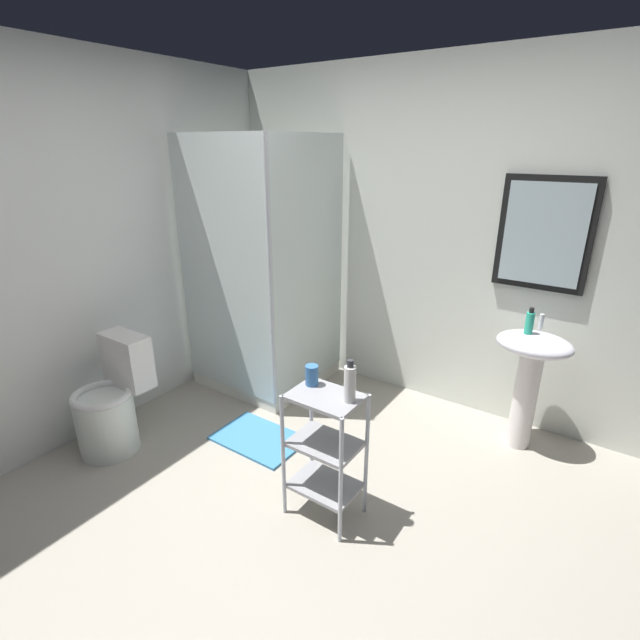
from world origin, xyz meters
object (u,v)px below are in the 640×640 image
(storage_cart, at_px, (325,446))
(hand_soap_bottle, at_px, (530,322))
(pedestal_sink, at_px, (530,368))
(toilet, at_px, (112,405))
(rinse_cup, at_px, (312,375))
(shower_stall, at_px, (268,334))
(bath_mat, at_px, (259,438))
(lotion_bottle_white, at_px, (350,383))

(storage_cart, distance_m, hand_soap_bottle, 1.50)
(pedestal_sink, distance_m, toilet, 2.74)
(toilet, distance_m, storage_cart, 1.53)
(hand_soap_bottle, bearing_deg, rinse_cup, -123.99)
(shower_stall, bearing_deg, storage_cart, -38.57)
(shower_stall, xyz_separation_m, toilet, (-0.29, -1.25, -0.15))
(storage_cart, relative_size, rinse_cup, 6.75)
(pedestal_sink, relative_size, toilet, 1.07)
(toilet, xyz_separation_m, bath_mat, (0.75, 0.59, -0.31))
(lotion_bottle_white, height_order, bath_mat, lotion_bottle_white)
(toilet, distance_m, bath_mat, 1.00)
(pedestal_sink, xyz_separation_m, rinse_cup, (-0.86, -1.21, 0.22))
(storage_cart, bearing_deg, shower_stall, 141.43)
(pedestal_sink, height_order, toilet, pedestal_sink)
(pedestal_sink, bearing_deg, toilet, -145.29)
(toilet, distance_m, lotion_bottle_white, 1.74)
(shower_stall, relative_size, hand_soap_bottle, 11.74)
(lotion_bottle_white, xyz_separation_m, rinse_cup, (-0.25, 0.03, -0.05))
(hand_soap_bottle, bearing_deg, storage_cart, -118.81)
(toilet, height_order, hand_soap_bottle, hand_soap_bottle)
(storage_cart, xyz_separation_m, rinse_cup, (-0.12, 0.05, 0.36))
(shower_stall, relative_size, lotion_bottle_white, 8.92)
(shower_stall, bearing_deg, toilet, -103.01)
(bath_mat, bearing_deg, shower_stall, 124.46)
(toilet, bearing_deg, lotion_bottle_white, 10.64)
(hand_soap_bottle, bearing_deg, toilet, -144.82)
(pedestal_sink, relative_size, lotion_bottle_white, 3.61)
(storage_cart, height_order, rinse_cup, rinse_cup)
(shower_stall, distance_m, hand_soap_bottle, 1.97)
(pedestal_sink, bearing_deg, bath_mat, -147.11)
(storage_cart, relative_size, bath_mat, 1.23)
(storage_cart, bearing_deg, rinse_cup, 156.02)
(toilet, height_order, lotion_bottle_white, lotion_bottle_white)
(toilet, distance_m, rinse_cup, 1.50)
(shower_stall, height_order, lotion_bottle_white, shower_stall)
(toilet, relative_size, lotion_bottle_white, 3.39)
(toilet, bearing_deg, hand_soap_bottle, 35.18)
(toilet, bearing_deg, rinse_cup, 13.84)
(lotion_bottle_white, relative_size, bath_mat, 0.37)
(bath_mat, bearing_deg, rinse_cup, -21.22)
(toilet, relative_size, bath_mat, 1.27)
(bath_mat, bearing_deg, toilet, -141.88)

